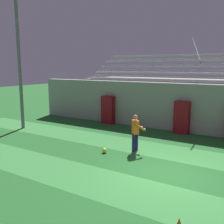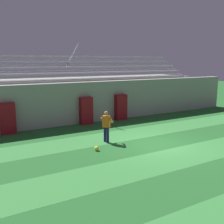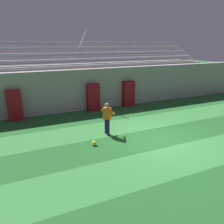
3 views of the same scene
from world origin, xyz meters
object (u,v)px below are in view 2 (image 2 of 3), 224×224
padding_pillar_gate_right (121,107)px  padding_pillar_far_left (8,119)px  padding_pillar_gate_left (86,111)px  goalkeeper (106,125)px  soccer_ball (97,149)px

padding_pillar_gate_right → padding_pillar_far_left: size_ratio=1.00×
padding_pillar_gate_left → padding_pillar_far_left: bearing=180.0°
padding_pillar_far_left → padding_pillar_gate_right: bearing=0.0°
padding_pillar_gate_right → padding_pillar_far_left: same height
padding_pillar_gate_right → goalkeeper: padding_pillar_gate_right is taller
padding_pillar_gate_left → soccer_ball: padding_pillar_gate_left is taller
padding_pillar_far_left → goalkeeper: bearing=-45.3°
padding_pillar_gate_left → soccer_ball: bearing=-109.2°
padding_pillar_gate_right → soccer_ball: bearing=-131.2°
padding_pillar_far_left → soccer_ball: padding_pillar_far_left is taller
padding_pillar_gate_right → soccer_ball: (-4.54, -5.18, -0.81)m
padding_pillar_far_left → soccer_ball: (3.15, -5.18, -0.81)m
soccer_ball → padding_pillar_gate_right: bearing=48.8°
goalkeeper → soccer_ball: 1.63m
goalkeeper → padding_pillar_gate_left: bearing=79.8°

